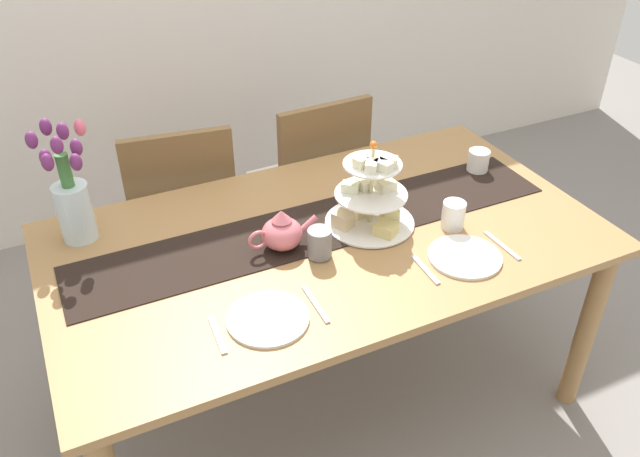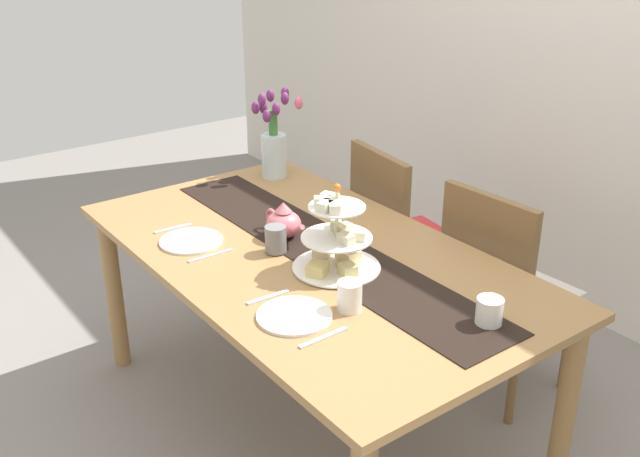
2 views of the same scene
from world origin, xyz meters
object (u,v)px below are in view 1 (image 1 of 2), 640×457
(tiered_cake_stand, at_px, (370,200))
(dinner_plate_right, at_px, (465,257))
(teapot, at_px, (282,232))
(knife_right, at_px, (502,245))
(dining_table, at_px, (327,258))
(fork_left, at_px, (217,335))
(mug_grey, at_px, (320,243))
(mug_white_text, at_px, (453,215))
(cream_jug, at_px, (478,161))
(chair_left, at_px, (183,211))
(fork_right, at_px, (425,270))
(knife_left, at_px, (316,304))
(tulip_vase, at_px, (71,197))
(dinner_plate_left, at_px, (268,318))
(chair_right, at_px, (313,180))

(tiered_cake_stand, bearing_deg, dinner_plate_right, -58.87)
(tiered_cake_stand, relative_size, dinner_plate_right, 1.32)
(teapot, height_order, knife_right, teapot)
(dining_table, xyz_separation_m, fork_left, (-0.47, -0.30, 0.10))
(teapot, distance_m, mug_grey, 0.13)
(mug_white_text, bearing_deg, tiered_cake_stand, 151.05)
(cream_jug, bearing_deg, chair_left, 150.05)
(dining_table, bearing_deg, fork_right, -57.32)
(dining_table, height_order, knife_left, knife_left)
(tulip_vase, relative_size, knife_left, 2.31)
(mug_white_text, bearing_deg, mug_grey, 174.82)
(tulip_vase, bearing_deg, tiered_cake_stand, -20.93)
(dinner_plate_left, xyz_separation_m, dinner_plate_right, (0.66, 0.00, 0.00))
(chair_right, xyz_separation_m, fork_left, (-0.76, -1.02, 0.25))
(tiered_cake_stand, bearing_deg, cream_jug, 14.55)
(chair_left, xyz_separation_m, knife_right, (0.79, -1.02, 0.25))
(chair_left, bearing_deg, fork_left, -98.88)
(dinner_plate_right, distance_m, fork_right, 0.15)
(mug_white_text, bearing_deg, tulip_vase, 157.27)
(tiered_cake_stand, bearing_deg, fork_right, -83.75)
(fork_left, height_order, mug_white_text, mug_white_text)
(dinner_plate_left, bearing_deg, chair_left, 89.18)
(tulip_vase, bearing_deg, knife_left, -49.08)
(dining_table, bearing_deg, mug_grey, -127.07)
(chair_right, height_order, tiered_cake_stand, tiered_cake_stand)
(chair_right, bearing_deg, tulip_vase, -158.91)
(fork_right, height_order, knife_right, same)
(dinner_plate_left, height_order, knife_right, dinner_plate_left)
(chair_left, relative_size, dinner_plate_right, 3.96)
(chair_right, bearing_deg, cream_jug, -54.23)
(knife_left, height_order, fork_right, same)
(chair_left, xyz_separation_m, cream_jug, (1.02, -0.59, 0.29))
(teapot, height_order, cream_jug, teapot)
(tiered_cake_stand, xyz_separation_m, dinner_plate_left, (-0.48, -0.29, -0.09))
(teapot, bearing_deg, dining_table, 0.00)
(knife_left, bearing_deg, tiered_cake_stand, 41.07)
(chair_left, xyz_separation_m, dinner_plate_right, (0.64, -1.02, 0.25))
(teapot, xyz_separation_m, knife_left, (-0.02, -0.30, -0.06))
(dining_table, bearing_deg, knife_right, -31.62)
(mug_grey, bearing_deg, chair_right, 66.53)
(chair_left, distance_m, knife_left, 1.06)
(mug_white_text, bearing_deg, dinner_plate_right, -111.79)
(chair_right, distance_m, tulip_vase, 1.16)
(knife_left, height_order, dinner_plate_right, dinner_plate_right)
(mug_white_text, bearing_deg, fork_left, -169.55)
(dinner_plate_left, distance_m, mug_grey, 0.33)
(dining_table, xyz_separation_m, dinner_plate_left, (-0.32, -0.30, 0.10))
(fork_right, distance_m, knife_right, 0.29)
(teapot, xyz_separation_m, tulip_vase, (-0.57, 0.34, 0.09))
(chair_right, relative_size, dinner_plate_left, 3.96)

